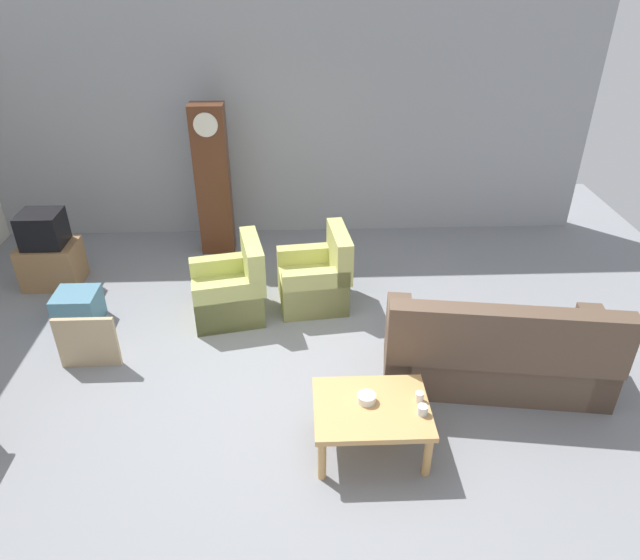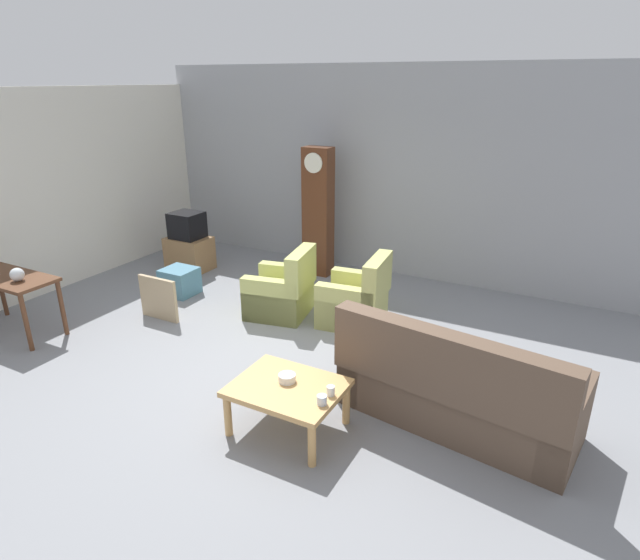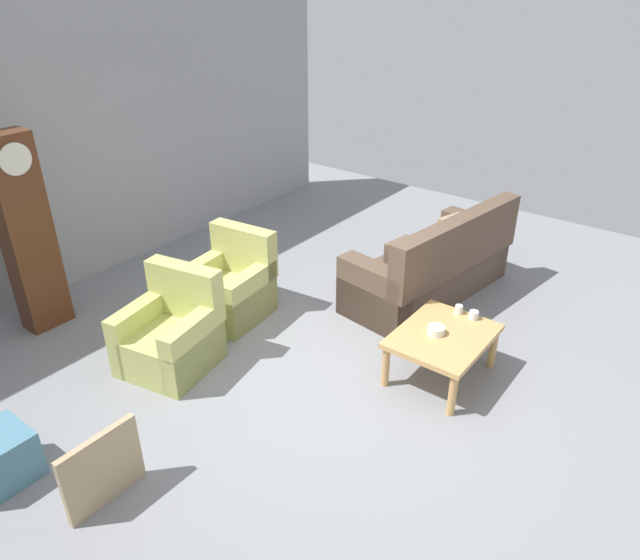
{
  "view_description": "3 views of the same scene",
  "coord_description": "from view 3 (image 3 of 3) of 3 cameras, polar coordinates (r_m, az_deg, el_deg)",
  "views": [
    {
      "loc": [
        0.13,
        -4.31,
        3.77
      ],
      "look_at": [
        0.32,
        0.44,
        0.95
      ],
      "focal_mm": 32.4,
      "sensor_mm": 36.0,
      "label": 1
    },
    {
      "loc": [
        2.81,
        -4.12,
        2.97
      ],
      "look_at": [
        0.37,
        0.45,
        0.97
      ],
      "focal_mm": 29.25,
      "sensor_mm": 36.0,
      "label": 2
    },
    {
      "loc": [
        -3.43,
        -2.54,
        3.33
      ],
      "look_at": [
        0.27,
        0.28,
        0.84
      ],
      "focal_mm": 32.79,
      "sensor_mm": 36.0,
      "label": 3
    }
  ],
  "objects": [
    {
      "name": "armchair_olive_near",
      "position": [
        5.62,
        -14.3,
        -5.33
      ],
      "size": [
        0.92,
        0.9,
        0.92
      ],
      "color": "#B7BC66",
      "rests_on": "ground_plane"
    },
    {
      "name": "couch_floral",
      "position": [
        6.68,
        10.9,
        1.19
      ],
      "size": [
        2.2,
        1.17,
        1.04
      ],
      "color": "brown",
      "rests_on": "ground_plane"
    },
    {
      "name": "bowl_white_stacked",
      "position": [
        5.3,
        11.26,
        -4.83
      ],
      "size": [
        0.16,
        0.16,
        0.07
      ],
      "primitive_type": "cylinder",
      "color": "white",
      "rests_on": "coffee_table_wood"
    },
    {
      "name": "garage_door_wall",
      "position": [
        7.24,
        -23.33,
        12.15
      ],
      "size": [
        8.4,
        0.16,
        3.2
      ],
      "primitive_type": "cube",
      "color": "#9EA0A5",
      "rests_on": "ground_plane"
    },
    {
      "name": "cup_blue_rimmed",
      "position": [
        5.59,
        14.78,
        -3.32
      ],
      "size": [
        0.09,
        0.09,
        0.08
      ],
      "primitive_type": "cylinder",
      "color": "silver",
      "rests_on": "coffee_table_wood"
    },
    {
      "name": "grandfather_clock",
      "position": [
        6.42,
        -26.68,
        3.98
      ],
      "size": [
        0.44,
        0.3,
        2.02
      ],
      "color": "#562D19",
      "rests_on": "ground_plane"
    },
    {
      "name": "coffee_table_wood",
      "position": [
        5.37,
        11.88,
        -5.74
      ],
      "size": [
        0.96,
        0.76,
        0.45
      ],
      "color": "tan",
      "rests_on": "ground_plane"
    },
    {
      "name": "armchair_olive_far",
      "position": [
        6.3,
        -8.74,
        -0.83
      ],
      "size": [
        0.87,
        0.84,
        0.92
      ],
      "color": "tan",
      "rests_on": "ground_plane"
    },
    {
      "name": "cup_white_porcelain",
      "position": [
        5.64,
        13.39,
        -2.81
      ],
      "size": [
        0.07,
        0.07,
        0.08
      ],
      "primitive_type": "cylinder",
      "color": "white",
      "rests_on": "coffee_table_wood"
    },
    {
      "name": "ground_plane",
      "position": [
        5.41,
        0.63,
        -9.76
      ],
      "size": [
        10.4,
        10.4,
        0.0
      ],
      "primitive_type": "plane",
      "color": "gray"
    },
    {
      "name": "framed_picture_leaning",
      "position": [
        4.47,
        -20.45,
        -16.93
      ],
      "size": [
        0.6,
        0.05,
        0.58
      ],
      "primitive_type": "cube",
      "color": "tan",
      "rests_on": "ground_plane"
    }
  ]
}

